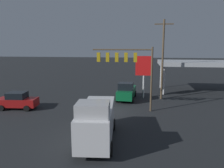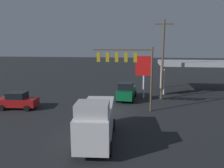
{
  "view_description": "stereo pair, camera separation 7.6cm",
  "coord_description": "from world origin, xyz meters",
  "px_view_note": "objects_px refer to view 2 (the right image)",
  "views": [
    {
      "loc": [
        -3.24,
        22.92,
        7.24
      ],
      "look_at": [
        0.0,
        -2.0,
        2.67
      ],
      "focal_mm": 35.0,
      "sensor_mm": 36.0,
      "label": 1
    },
    {
      "loc": [
        -3.32,
        22.91,
        7.24
      ],
      "look_at": [
        0.0,
        -2.0,
        2.67
      ],
      "focal_mm": 35.0,
      "sensor_mm": 36.0,
      "label": 2
    }
  ],
  "objects_px": {
    "traffic_signal_assembly": "(126,62)",
    "price_sign": "(144,68)",
    "pickup_parked": "(127,91)",
    "utility_pole": "(163,58)",
    "sedan_far": "(17,101)",
    "delivery_truck": "(96,120)"
  },
  "relations": [
    {
      "from": "delivery_truck",
      "to": "sedan_far",
      "type": "relative_size",
      "value": 1.54
    },
    {
      "from": "pickup_parked",
      "to": "delivery_truck",
      "type": "xyz_separation_m",
      "value": [
        1.36,
        13.04,
        0.58
      ]
    },
    {
      "from": "utility_pole",
      "to": "sedan_far",
      "type": "xyz_separation_m",
      "value": [
        16.63,
        6.83,
        -4.53
      ]
    },
    {
      "from": "traffic_signal_assembly",
      "to": "pickup_parked",
      "type": "relative_size",
      "value": 1.31
    },
    {
      "from": "utility_pole",
      "to": "sedan_far",
      "type": "distance_m",
      "value": 18.54
    },
    {
      "from": "price_sign",
      "to": "pickup_parked",
      "type": "height_order",
      "value": "price_sign"
    },
    {
      "from": "traffic_signal_assembly",
      "to": "sedan_far",
      "type": "height_order",
      "value": "traffic_signal_assembly"
    },
    {
      "from": "traffic_signal_assembly",
      "to": "sedan_far",
      "type": "relative_size",
      "value": 1.54
    },
    {
      "from": "utility_pole",
      "to": "pickup_parked",
      "type": "bearing_deg",
      "value": 12.75
    },
    {
      "from": "sedan_far",
      "to": "utility_pole",
      "type": "bearing_deg",
      "value": -162.18
    },
    {
      "from": "traffic_signal_assembly",
      "to": "price_sign",
      "type": "height_order",
      "value": "traffic_signal_assembly"
    },
    {
      "from": "pickup_parked",
      "to": "delivery_truck",
      "type": "bearing_deg",
      "value": -2.06
    },
    {
      "from": "utility_pole",
      "to": "price_sign",
      "type": "distance_m",
      "value": 2.76
    },
    {
      "from": "traffic_signal_assembly",
      "to": "utility_pole",
      "type": "xyz_separation_m",
      "value": [
        -4.36,
        -5.73,
        0.13
      ]
    },
    {
      "from": "utility_pole",
      "to": "pickup_parked",
      "type": "height_order",
      "value": "utility_pole"
    },
    {
      "from": "pickup_parked",
      "to": "price_sign",
      "type": "bearing_deg",
      "value": 125.49
    },
    {
      "from": "pickup_parked",
      "to": "sedan_far",
      "type": "xyz_separation_m",
      "value": [
        12.01,
        5.78,
        -0.16
      ]
    },
    {
      "from": "price_sign",
      "to": "delivery_truck",
      "type": "height_order",
      "value": "price_sign"
    },
    {
      "from": "traffic_signal_assembly",
      "to": "price_sign",
      "type": "xyz_separation_m",
      "value": [
        -1.98,
        -6.06,
        -1.22
      ]
    },
    {
      "from": "price_sign",
      "to": "sedan_far",
      "type": "height_order",
      "value": "price_sign"
    },
    {
      "from": "price_sign",
      "to": "sedan_far",
      "type": "relative_size",
      "value": 1.26
    },
    {
      "from": "traffic_signal_assembly",
      "to": "utility_pole",
      "type": "height_order",
      "value": "utility_pole"
    }
  ]
}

